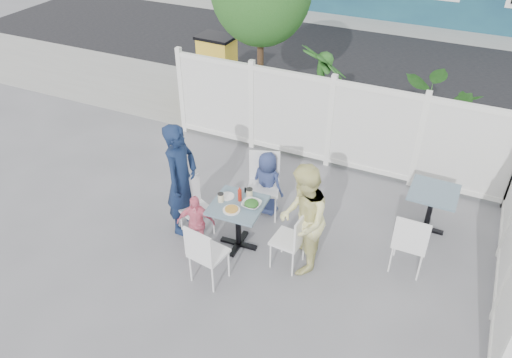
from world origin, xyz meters
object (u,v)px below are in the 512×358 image
at_px(chair_left, 193,203).
at_px(toddler, 196,223).
at_px(utility_cabinet, 218,69).
at_px(chair_back, 264,180).
at_px(spare_table, 432,200).
at_px(chair_right, 293,237).
at_px(woman, 303,220).
at_px(main_table, 238,214).
at_px(man, 181,179).
at_px(chair_near, 204,251).
at_px(boy, 267,183).

bearing_deg(chair_left, toddler, 60.45).
relative_size(utility_cabinet, chair_back, 1.32).
height_order(utility_cabinet, spare_table, utility_cabinet).
bearing_deg(chair_right, woman, -53.79).
distance_m(utility_cabinet, main_table, 4.85).
distance_m(spare_table, toddler, 3.33).
bearing_deg(toddler, chair_right, -11.42).
relative_size(main_table, man, 0.43).
bearing_deg(spare_table, chair_near, -136.55).
distance_m(utility_cabinet, toddler, 4.89).
bearing_deg(boy, chair_right, 139.72).
bearing_deg(woman, main_table, -109.38).
distance_m(boy, toddler, 1.29).
distance_m(main_table, toddler, 0.59).
xyz_separation_m(utility_cabinet, chair_near, (2.50, -4.94, -0.13)).
bearing_deg(chair_right, utility_cabinet, 43.10).
relative_size(chair_back, toddler, 1.12).
relative_size(utility_cabinet, woman, 0.85).
bearing_deg(woman, man, -110.08).
height_order(chair_back, boy, boy).
bearing_deg(utility_cabinet, chair_back, -49.15).
height_order(chair_left, man, man).
height_order(utility_cabinet, chair_back, utility_cabinet).
bearing_deg(toddler, chair_left, 105.05).
relative_size(main_table, chair_left, 0.84).
relative_size(utility_cabinet, chair_near, 1.44).
distance_m(chair_right, boy, 1.23).
bearing_deg(main_table, spare_table, 31.92).
bearing_deg(toddler, main_table, 10.00).
bearing_deg(chair_left, chair_near, 62.88).
xyz_separation_m(chair_left, man, (-0.18, 0.03, 0.34)).
xyz_separation_m(chair_left, boy, (0.76, 0.88, 0.01)).
bearing_deg(chair_left, woman, 113.70).
xyz_separation_m(main_table, chair_left, (-0.71, 0.00, -0.06)).
xyz_separation_m(man, boy, (0.93, 0.85, -0.33)).
relative_size(main_table, woman, 0.46).
bearing_deg(chair_near, main_table, 94.61).
xyz_separation_m(chair_back, man, (-0.89, -0.83, 0.27)).
distance_m(chair_near, man, 1.23).
distance_m(chair_back, toddler, 1.27).
bearing_deg(man, toddler, -131.47).
distance_m(chair_left, toddler, 0.38).
bearing_deg(toddler, spare_table, 10.53).
xyz_separation_m(woman, boy, (-0.88, 0.89, -0.27)).
bearing_deg(man, chair_back, -48.66).
bearing_deg(spare_table, main_table, -148.08).
bearing_deg(chair_back, chair_near, 68.57).
distance_m(chair_left, boy, 1.16).
distance_m(chair_right, chair_near, 1.16).
height_order(utility_cabinet, chair_right, utility_cabinet).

